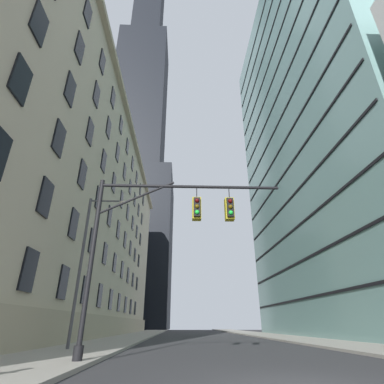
% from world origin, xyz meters
% --- Properties ---
extents(station_building, '(12.91, 67.90, 29.33)m').
position_xyz_m(station_building, '(-17.12, 27.94, 14.64)').
color(station_building, '#BCAF93').
rests_on(station_building, ground).
extents(dark_skyscraper, '(28.33, 28.33, 223.53)m').
position_xyz_m(dark_skyscraper, '(-20.39, 85.09, 68.04)').
color(dark_skyscraper, black).
rests_on(dark_skyscraper, ground).
extents(glass_office_midrise, '(14.81, 38.88, 56.74)m').
position_xyz_m(glass_office_midrise, '(18.35, 26.44, 28.37)').
color(glass_office_midrise, gray).
rests_on(glass_office_midrise, ground).
extents(traffic_signal_mast, '(8.43, 0.63, 7.34)m').
position_xyz_m(traffic_signal_mast, '(-3.37, 4.23, 5.39)').
color(traffic_signal_mast, black).
rests_on(traffic_signal_mast, sidewalk_left).
extents(street_lamppost, '(2.52, 0.32, 8.82)m').
position_xyz_m(street_lamppost, '(-8.58, 9.89, 5.33)').
color(street_lamppost, '#47474C').
rests_on(street_lamppost, sidewalk_left).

